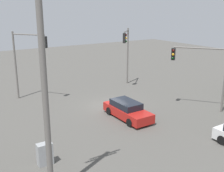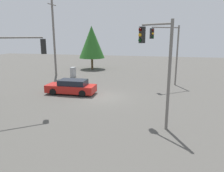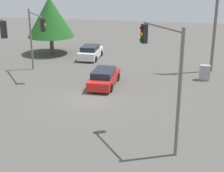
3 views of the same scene
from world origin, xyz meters
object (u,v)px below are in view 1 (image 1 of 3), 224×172
Objects in this scene: traffic_signal_main at (127,48)px; traffic_signal_aux at (202,66)px; traffic_signal_cross at (27,54)px; electrical_cabinet at (45,154)px; sedan_red at (127,110)px.

traffic_signal_aux is at bearing 49.77° from traffic_signal_main.
traffic_signal_cross is 4.98× the size of electrical_cabinet.
traffic_signal_cross reaches higher than electrical_cabinet.
sedan_red is 3.58× the size of electrical_cabinet.
electrical_cabinet is at bearing -50.55° from traffic_signal_cross.
traffic_signal_main is (-5.71, -8.12, 3.69)m from sedan_red.
sedan_red is 0.72× the size of traffic_signal_cross.
traffic_signal_main is 0.98× the size of traffic_signal_cross.
traffic_signal_main is at bearing -125.12° from sedan_red.
traffic_signal_main reaches higher than sedan_red.
sedan_red is 0.83× the size of traffic_signal_aux.
sedan_red is at bearing 36.60° from traffic_signal_aux.
sedan_red is 7.59m from traffic_signal_aux.
traffic_signal_cross is at bearing -49.96° from traffic_signal_main.
traffic_signal_cross is (5.27, -9.03, 3.83)m from sedan_red.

